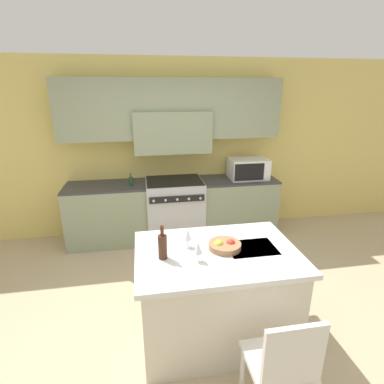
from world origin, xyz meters
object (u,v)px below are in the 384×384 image
object	(u,v)px
wine_glass_near	(198,248)
microwave	(248,169)
wine_glass_far	(188,235)
oil_bottle_on_counter	(131,181)
wine_bottle	(163,246)
range_stove	(175,209)
island_chair	(283,364)
fruit_bowl	(225,245)

from	to	relation	value
wine_glass_near	microwave	bearing A→B (deg)	61.08
wine_glass_far	oil_bottle_on_counter	xyz separation A→B (m)	(-0.54, 1.89, -0.04)
wine_bottle	wine_glass_near	bearing A→B (deg)	-18.69
range_stove	microwave	bearing A→B (deg)	0.91
island_chair	oil_bottle_on_counter	distance (m)	3.09
microwave	wine_glass_far	xyz separation A→B (m)	(-1.27, -1.97, -0.05)
range_stove	wine_glass_near	bearing A→B (deg)	-91.42
wine_bottle	fruit_bowl	xyz separation A→B (m)	(0.55, 0.07, -0.08)
wine_glass_near	oil_bottle_on_counter	world-z (taller)	oil_bottle_on_counter
wine_bottle	oil_bottle_on_counter	xyz separation A→B (m)	(-0.30, 2.04, -0.04)
wine_glass_near	wine_bottle	bearing A→B (deg)	161.31
fruit_bowl	oil_bottle_on_counter	distance (m)	2.15
microwave	oil_bottle_on_counter	world-z (taller)	microwave
oil_bottle_on_counter	microwave	bearing A→B (deg)	2.31
island_chair	fruit_bowl	world-z (taller)	fruit_bowl
microwave	fruit_bowl	world-z (taller)	microwave
island_chair	oil_bottle_on_counter	xyz separation A→B (m)	(-1.01, 2.89, 0.44)
range_stove	oil_bottle_on_counter	xyz separation A→B (m)	(-0.64, -0.05, 0.51)
microwave	fruit_bowl	xyz separation A→B (m)	(-0.95, -2.05, -0.14)
fruit_bowl	oil_bottle_on_counter	size ratio (longest dim) A/B	1.59
oil_bottle_on_counter	wine_glass_far	bearing A→B (deg)	-74.22
wine_bottle	wine_glass_far	size ratio (longest dim) A/B	1.73
fruit_bowl	oil_bottle_on_counter	bearing A→B (deg)	113.41
range_stove	wine_glass_far	distance (m)	2.03
microwave	island_chair	distance (m)	3.11
wine_bottle	fruit_bowl	bearing A→B (deg)	6.99
range_stove	wine_glass_near	size ratio (longest dim) A/B	5.46
oil_bottle_on_counter	wine_glass_near	bearing A→B (deg)	-74.78
range_stove	wine_glass_near	world-z (taller)	wine_glass_near
wine_bottle	wine_glass_far	distance (m)	0.28
range_stove	oil_bottle_on_counter	size ratio (longest dim) A/B	5.17
microwave	wine_glass_far	size ratio (longest dim) A/B	3.39
wine_bottle	fruit_bowl	size ratio (longest dim) A/B	1.03
wine_bottle	oil_bottle_on_counter	size ratio (longest dim) A/B	1.64
wine_bottle	fruit_bowl	distance (m)	0.57
oil_bottle_on_counter	island_chair	bearing A→B (deg)	-70.64
microwave	wine_glass_near	world-z (taller)	microwave
island_chair	wine_glass_near	xyz separation A→B (m)	(-0.43, 0.75, 0.48)
island_chair	wine_bottle	size ratio (longest dim) A/B	3.14
microwave	oil_bottle_on_counter	xyz separation A→B (m)	(-1.80, -0.07, -0.09)
fruit_bowl	wine_glass_far	bearing A→B (deg)	165.55
island_chair	wine_glass_far	bearing A→B (deg)	115.75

